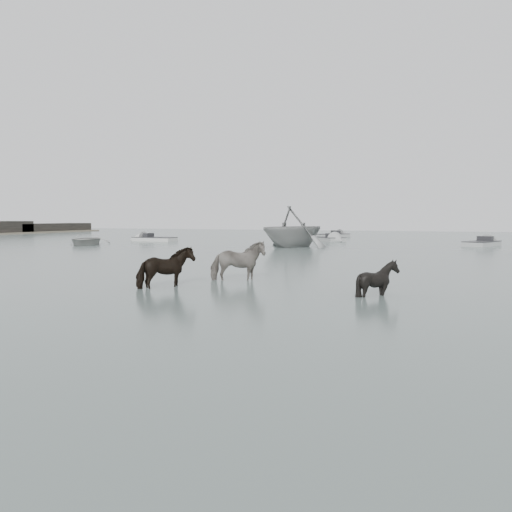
% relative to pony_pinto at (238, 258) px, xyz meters
% --- Properties ---
extents(ground, '(140.00, 140.00, 0.00)m').
position_rel_pony_pinto_xyz_m(ground, '(1.10, -2.42, -0.81)').
color(ground, '#52615E').
rests_on(ground, ground).
extents(pony_pinto, '(2.11, 1.58, 1.62)m').
position_rel_pony_pinto_xyz_m(pony_pinto, '(0.00, 0.00, 0.00)').
color(pony_pinto, black).
rests_on(pony_pinto, ground).
extents(pony_dark, '(1.60, 1.75, 1.50)m').
position_rel_pony_pinto_xyz_m(pony_dark, '(-1.37, -2.48, -0.06)').
color(pony_dark, black).
rests_on(pony_dark, ground).
extents(pony_black, '(1.28, 1.16, 1.32)m').
position_rel_pony_pinto_xyz_m(pony_black, '(5.03, -1.66, -0.15)').
color(pony_black, black).
rests_on(pony_black, ground).
extents(rowboat_lead, '(5.06, 5.66, 0.97)m').
position_rel_pony_pinto_xyz_m(rowboat_lead, '(-20.52, 16.80, -0.33)').
color(rowboat_lead, '#AEAEAA').
rests_on(rowboat_lead, ground).
extents(rowboat_trail, '(7.45, 7.80, 3.19)m').
position_rel_pony_pinto_xyz_m(rowboat_trail, '(-3.92, 19.99, 0.79)').
color(rowboat_trail, gray).
rests_on(rowboat_trail, ground).
extents(skiff_port, '(3.60, 5.43, 0.75)m').
position_rel_pony_pinto_xyz_m(skiff_port, '(9.40, 26.12, -0.44)').
color(skiff_port, '#A1A3A1').
rests_on(skiff_port, ground).
extents(skiff_outer, '(5.75, 1.90, 0.75)m').
position_rel_pony_pinto_xyz_m(skiff_outer, '(-18.54, 23.89, -0.44)').
color(skiff_outer, silver).
rests_on(skiff_outer, ground).
extents(skiff_mid, '(4.45, 4.80, 0.75)m').
position_rel_pony_pinto_xyz_m(skiff_mid, '(-3.43, 29.87, -0.44)').
color(skiff_mid, '#969896').
rests_on(skiff_mid, ground).
extents(skiff_far, '(4.97, 5.70, 0.75)m').
position_rel_pony_pinto_xyz_m(skiff_far, '(-5.25, 38.85, -0.44)').
color(skiff_far, '#949795').
rests_on(skiff_far, ground).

